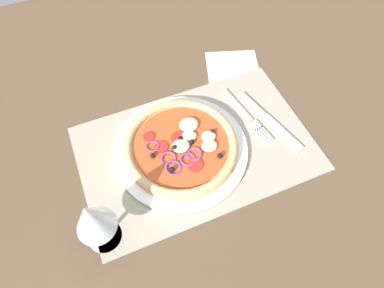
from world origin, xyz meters
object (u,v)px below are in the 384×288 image
Objects in this scene: wine_glass at (92,219)px; plate at (181,149)px; pizza at (181,145)px; knife at (270,121)px; fork at (249,118)px; napkin at (233,67)px.

plate is at bearing -149.35° from wine_glass.
pizza is 1.67× the size of wine_glass.
plate is 22.11cm from knife.
pizza is 22.10cm from knife.
wine_glass is at bearing -78.66° from fork.
wine_glass reaches higher than plate.
knife is (-22.01, 0.66, -1.91)cm from pizza.
knife is 19.41cm from napkin.
napkin is at bearing -139.61° from pizza.
wine_glass is at bearing 30.65° from plate.
pizza reaches higher than plate.
fork is at bearing 75.97° from napkin.
knife is 1.46× the size of napkin.
knife is (-22.09, 0.68, -0.28)cm from plate.
pizza is at bearing -105.72° from knife.
pizza is at bearing -92.05° from fork.
fork is at bearing -159.64° from wine_glass.
pizza reaches higher than knife.
knife is at bearing 178.29° from pizza.
pizza is at bearing -149.49° from wine_glass.
plate is 18.11cm from fork.
pizza is at bearing 40.39° from napkin.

